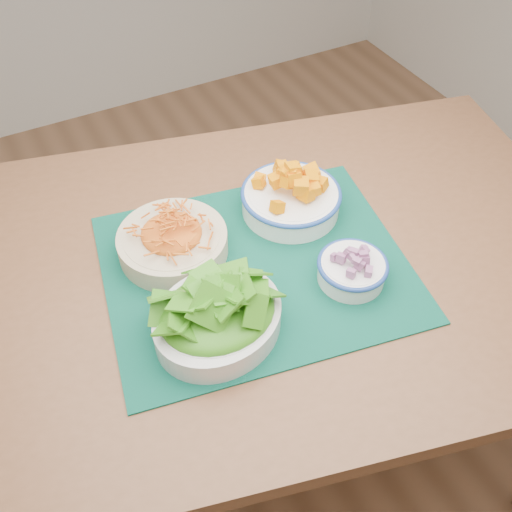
{
  "coord_description": "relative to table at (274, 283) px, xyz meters",
  "views": [
    {
      "loc": [
        -0.31,
        -0.53,
        1.58
      ],
      "look_at": [
        0.04,
        0.12,
        0.78
      ],
      "focal_mm": 40.0,
      "sensor_mm": 36.0,
      "label": 1
    }
  ],
  "objects": [
    {
      "name": "placemat",
      "position": [
        -0.05,
        -0.01,
        0.09
      ],
      "size": [
        0.65,
        0.57,
        0.0
      ],
      "primitive_type": "cube",
      "rotation": [
        0.0,
        0.0,
        -0.17
      ],
      "color": "#033126",
      "rests_on": "table"
    },
    {
      "name": "table",
      "position": [
        0.0,
        0.0,
        0.0
      ],
      "size": [
        1.51,
        1.18,
        0.75
      ],
      "rotation": [
        0.0,
        0.0,
        -0.24
      ],
      "color": "brown",
      "rests_on": "ground"
    },
    {
      "name": "ground",
      "position": [
        -0.08,
        -0.14,
        -0.66
      ],
      "size": [
        4.0,
        4.0,
        0.0
      ],
      "primitive_type": "plane",
      "color": "#8E6345",
      "rests_on": "ground"
    },
    {
      "name": "squash_bowl",
      "position": [
        0.09,
        0.1,
        0.14
      ],
      "size": [
        0.21,
        0.21,
        0.1
      ],
      "rotation": [
        0.0,
        0.0,
        -0.03
      ],
      "color": "white",
      "rests_on": "placemat"
    },
    {
      "name": "carrot_bowl",
      "position": [
        -0.18,
        0.1,
        0.13
      ],
      "size": [
        0.26,
        0.26,
        0.08
      ],
      "rotation": [
        0.0,
        0.0,
        0.27
      ],
      "color": "beige",
      "rests_on": "placemat"
    },
    {
      "name": "lettuce_bowl",
      "position": [
        -0.18,
        -0.12,
        0.14
      ],
      "size": [
        0.28,
        0.26,
        0.1
      ],
      "rotation": [
        0.0,
        0.0,
        0.29
      ],
      "color": "silver",
      "rests_on": "placemat"
    },
    {
      "name": "onion_bowl",
      "position": [
        0.1,
        -0.12,
        0.12
      ],
      "size": [
        0.13,
        0.13,
        0.07
      ],
      "rotation": [
        0.0,
        0.0,
        -0.02
      ],
      "color": "white",
      "rests_on": "placemat"
    }
  ]
}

